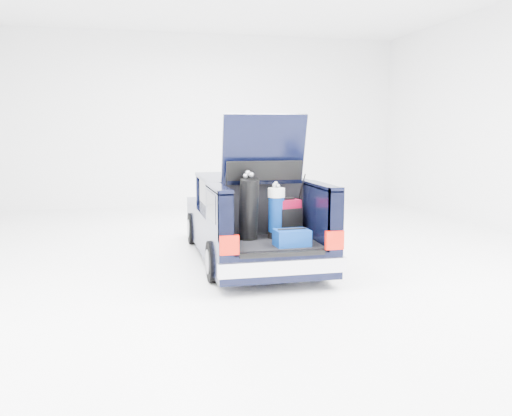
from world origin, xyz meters
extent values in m
plane|color=white|center=(0.00, 0.00, 0.00)|extent=(14.00, 14.00, 0.00)
cube|color=black|center=(0.00, 0.65, 0.50)|extent=(1.75, 3.00, 0.70)
cube|color=black|center=(0.00, 2.22, 0.40)|extent=(1.70, 0.30, 0.50)
cube|color=#BBBBC3|center=(0.00, 2.36, 0.33)|extent=(1.72, 0.10, 0.22)
cube|color=black|center=(0.00, 0.15, 1.12)|extent=(1.55, 1.95, 0.54)
cube|color=black|center=(0.00, 0.15, 1.41)|extent=(1.62, 2.05, 0.06)
cube|color=black|center=(0.00, -1.50, 0.35)|extent=(1.75, 1.30, 0.40)
cube|color=black|center=(0.00, -1.48, 0.57)|extent=(1.32, 1.18, 0.05)
cube|color=black|center=(-0.78, -1.50, 0.97)|extent=(0.20, 1.30, 0.85)
cube|color=black|center=(0.78, -1.50, 0.97)|extent=(0.20, 1.30, 0.85)
cube|color=black|center=(-0.78, -1.50, 1.41)|extent=(0.20, 1.30, 0.06)
cube|color=black|center=(0.78, -1.50, 1.41)|extent=(0.20, 1.30, 0.06)
cube|color=black|center=(0.00, -0.88, 0.97)|extent=(1.36, 0.08, 0.84)
cube|color=#BBBBC3|center=(0.00, -2.18, 0.38)|extent=(1.80, 0.12, 0.20)
cube|color=#A91207|center=(-0.74, -2.15, 0.72)|extent=(0.26, 0.07, 0.26)
cube|color=#A91207|center=(0.74, -2.15, 0.72)|extent=(0.26, 0.07, 0.26)
cube|color=black|center=(0.00, -2.15, 0.56)|extent=(1.20, 0.06, 0.06)
cube|color=black|center=(0.00, -1.05, 1.96)|extent=(1.28, 0.33, 1.03)
cube|color=black|center=(0.00, -1.01, 2.10)|extent=(0.95, 0.17, 0.54)
cylinder|color=black|center=(-0.82, 1.45, 0.31)|extent=(0.20, 0.62, 0.62)
cylinder|color=slate|center=(-0.82, 1.45, 0.31)|extent=(0.23, 0.36, 0.36)
cylinder|color=black|center=(0.82, 1.45, 0.31)|extent=(0.20, 0.62, 0.62)
cylinder|color=slate|center=(0.82, 1.45, 0.31)|extent=(0.23, 0.36, 0.36)
cylinder|color=black|center=(-0.82, -1.35, 0.31)|extent=(0.20, 0.62, 0.62)
cylinder|color=slate|center=(-0.82, -1.35, 0.31)|extent=(0.23, 0.36, 0.36)
cylinder|color=black|center=(0.82, -1.35, 0.31)|extent=(0.20, 0.62, 0.62)
cylinder|color=slate|center=(0.82, -1.35, 0.31)|extent=(0.23, 0.36, 0.36)
cube|color=maroon|center=(0.34, -1.17, 0.89)|extent=(0.42, 0.32, 0.57)
cube|color=black|center=(0.34, -1.17, 1.19)|extent=(0.23, 0.12, 0.03)
cube|color=black|center=(0.34, -1.28, 0.83)|extent=(0.37, 0.13, 0.44)
cylinder|color=black|center=(-0.29, -1.29, 1.06)|extent=(0.31, 0.42, 0.94)
cube|color=white|center=(-0.29, -1.17, 1.09)|extent=(0.11, 0.03, 0.33)
sphere|color=#99999E|center=(-0.33, -1.27, 1.56)|extent=(0.08, 0.08, 0.08)
sphere|color=#99999E|center=(-0.26, -1.32, 1.58)|extent=(0.08, 0.08, 0.08)
cylinder|color=black|center=(0.15, -1.23, 0.65)|extent=(0.33, 0.33, 0.10)
cylinder|color=navy|center=(0.15, -1.23, 0.97)|extent=(0.31, 0.31, 0.55)
cylinder|color=white|center=(0.15, -1.23, 1.29)|extent=(0.33, 0.33, 0.14)
sphere|color=#99999E|center=(0.18, -1.21, 1.39)|extent=(0.06, 0.06, 0.06)
sphere|color=#99999E|center=(0.15, -1.19, 1.43)|extent=(0.06, 0.06, 0.06)
cube|color=navy|center=(0.22, -1.84, 0.72)|extent=(0.51, 0.35, 0.23)
cylinder|color=black|center=(0.22, -1.84, 0.84)|extent=(0.42, 0.05, 0.03)
camera|label=1|loc=(-1.95, -9.08, 2.22)|focal=38.00mm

